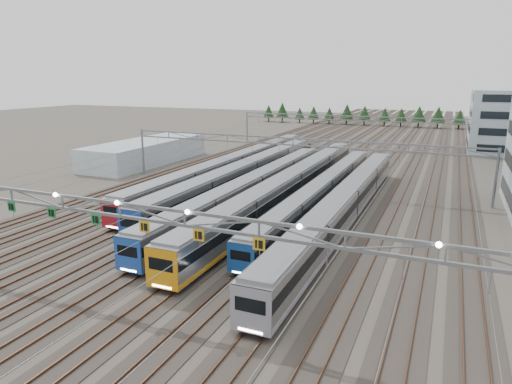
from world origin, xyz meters
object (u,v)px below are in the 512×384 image
at_px(train_b, 248,173).
at_px(train_d, 291,186).
at_px(train_e, 323,191).
at_px(gantry_mid, 293,148).
at_px(west_shed, 146,152).
at_px(train_a, 235,166).
at_px(gantry_far, 353,122).
at_px(train_c, 253,188).
at_px(gantry_near, 118,213).
at_px(train_f, 345,204).

distance_m(train_b, train_d, 10.66).
height_order(train_e, gantry_mid, gantry_mid).
xyz_separation_m(train_e, west_shed, (-41.24, 16.81, 0.32)).
xyz_separation_m(train_a, gantry_far, (11.25, 42.29, 4.19)).
bearing_deg(train_e, train_d, -176.91).
relative_size(train_b, train_c, 1.09).
relative_size(train_a, gantry_near, 1.10).
height_order(train_c, gantry_far, gantry_far).
height_order(gantry_near, gantry_far, gantry_near).
height_order(train_c, gantry_near, gantry_near).
distance_m(train_a, gantry_near, 44.54).
xyz_separation_m(train_f, gantry_far, (-11.25, 58.45, 4.22)).
relative_size(train_a, train_c, 1.16).
distance_m(train_c, gantry_near, 30.52).
distance_m(train_c, train_d, 5.28).
bearing_deg(train_d, gantry_mid, 107.05).
bearing_deg(west_shed, train_e, -22.17).
distance_m(train_b, west_shed, 29.97).
height_order(gantry_mid, west_shed, gantry_mid).
bearing_deg(train_f, gantry_far, 100.90).
bearing_deg(gantry_near, train_e, 78.37).
relative_size(train_f, gantry_near, 1.00).
bearing_deg(train_e, train_f, -54.68).
xyz_separation_m(train_a, train_c, (9.00, -12.80, -0.12)).
height_order(train_e, west_shed, west_shed).
bearing_deg(train_e, train_c, -161.55).
xyz_separation_m(train_e, gantry_near, (-6.80, -33.02, 5.19)).
distance_m(train_c, train_e, 9.49).
bearing_deg(train_c, gantry_far, 87.66).
height_order(train_f, gantry_far, gantry_far).
bearing_deg(train_e, gantry_near, -101.63).
bearing_deg(train_d, train_b, 147.59).
relative_size(train_a, gantry_far, 1.10).
bearing_deg(train_e, gantry_mid, 133.58).
bearing_deg(train_c, gantry_mid, 77.44).
xyz_separation_m(train_e, gantry_far, (-6.75, 52.09, 4.49)).
height_order(train_c, train_f, train_f).
bearing_deg(train_e, gantry_far, 97.38).
xyz_separation_m(train_f, west_shed, (-45.74, 23.16, 0.04)).
distance_m(train_b, train_f, 21.54).
bearing_deg(train_a, west_shed, 163.22).
bearing_deg(gantry_near, west_shed, 124.65).
relative_size(train_c, train_f, 0.95).
xyz_separation_m(train_a, train_e, (18.00, -9.80, -0.30)).
relative_size(train_b, train_d, 0.94).
distance_m(train_b, gantry_far, 47.29).
bearing_deg(train_d, gantry_far, 92.46).
distance_m(train_e, gantry_near, 34.11).
bearing_deg(train_e, west_shed, 157.83).
bearing_deg(train_f, west_shed, 153.15).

